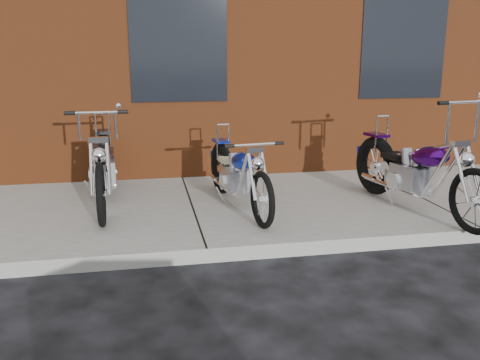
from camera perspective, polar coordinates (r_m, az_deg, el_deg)
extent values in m
plane|color=black|center=(5.00, -3.70, -9.32)|extent=(120.00, 120.00, 0.00)
cube|color=gray|center=(6.38, -5.41, -3.47)|extent=(22.00, 3.00, 0.15)
torus|color=black|center=(6.86, 15.75, 1.31)|extent=(0.29, 0.79, 0.78)
cube|color=#A4A8B6|center=(6.34, 19.46, -0.07)|extent=(0.38, 0.48, 0.32)
ellipsoid|color=#3B0764|center=(6.06, 21.54, 2.17)|extent=(0.38, 0.64, 0.33)
cube|color=black|center=(6.51, 18.02, 2.33)|extent=(0.31, 0.34, 0.06)
cylinder|color=white|center=(5.68, 25.32, 0.49)|extent=(0.10, 0.32, 0.58)
cylinder|color=white|center=(5.67, 25.08, 7.84)|extent=(0.59, 0.14, 0.03)
cylinder|color=white|center=(6.72, 16.42, 4.57)|extent=(0.03, 0.03, 0.52)
cylinder|color=white|center=(6.63, 18.89, -0.69)|extent=(0.23, 0.97, 0.05)
torus|color=black|center=(6.68, -1.74, 1.11)|extent=(0.23, 0.70, 0.69)
torus|color=black|center=(5.31, 3.07, -2.64)|extent=(0.15, 0.63, 0.62)
cube|color=#A4A8B6|center=(6.11, -0.04, -0.18)|extent=(0.32, 0.42, 0.29)
ellipsoid|color=#1834D7|center=(5.80, 0.82, 1.89)|extent=(0.32, 0.56, 0.30)
cube|color=beige|center=(6.30, -0.77, 2.04)|extent=(0.27, 0.30, 0.06)
cylinder|color=white|center=(5.35, 2.63, 0.30)|extent=(0.08, 0.28, 0.52)
cylinder|color=white|center=(5.40, 2.20, 3.78)|extent=(0.53, 0.10, 0.03)
cylinder|color=white|center=(6.53, -1.56, 4.10)|extent=(0.02, 0.02, 0.46)
cylinder|color=white|center=(6.37, 0.33, -0.75)|extent=(0.17, 0.86, 0.05)
torus|color=black|center=(7.15, -14.96, 1.83)|extent=(0.18, 0.78, 0.77)
torus|color=black|center=(5.52, -15.41, -2.07)|extent=(0.10, 0.70, 0.70)
cube|color=#A4A8B6|center=(6.48, -15.12, 0.52)|extent=(0.32, 0.44, 0.32)
ellipsoid|color=#25252B|center=(6.13, -15.38, 2.72)|extent=(0.30, 0.60, 0.33)
cube|color=black|center=(6.71, -15.16, 2.84)|extent=(0.27, 0.31, 0.06)
cylinder|color=white|center=(5.59, -15.54, 1.08)|extent=(0.05, 0.31, 0.58)
cylinder|color=white|center=(5.63, -15.87, 7.17)|extent=(0.59, 0.05, 0.03)
cylinder|color=white|center=(7.00, -15.19, 4.96)|extent=(0.02, 0.02, 0.52)
cylinder|color=white|center=(6.74, -13.89, -0.13)|extent=(0.09, 0.97, 0.05)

